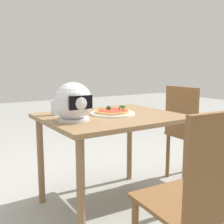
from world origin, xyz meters
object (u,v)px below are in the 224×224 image
(dining_table, at_px, (111,128))
(motorcycle_helmet, at_px, (73,102))
(chair_far, at_px, (201,197))
(drinking_glass, at_px, (56,107))
(pizza, at_px, (113,111))
(chair_side, at_px, (188,129))

(dining_table, distance_m, motorcycle_helmet, 0.40)
(motorcycle_helmet, bearing_deg, chair_far, 101.61)
(dining_table, relative_size, drinking_glass, 8.87)
(drinking_glass, relative_size, chair_far, 0.12)
(pizza, relative_size, motorcycle_helmet, 1.06)
(motorcycle_helmet, distance_m, chair_side, 1.23)
(chair_side, bearing_deg, chair_far, 44.16)
(chair_far, bearing_deg, dining_table, -98.48)
(chair_side, xyz_separation_m, chair_far, (1.00, 0.97, 0.00))
(dining_table, height_order, chair_far, chair_far)
(pizza, distance_m, chair_far, 1.02)
(dining_table, relative_size, pizza, 3.66)
(chair_far, bearing_deg, chair_side, -135.84)
(pizza, relative_size, chair_side, 0.30)
(motorcycle_helmet, relative_size, chair_far, 0.28)
(motorcycle_helmet, xyz_separation_m, chair_far, (-0.19, 0.90, -0.33))
(dining_table, height_order, motorcycle_helmet, motorcycle_helmet)
(chair_side, height_order, chair_far, same)
(dining_table, xyz_separation_m, drinking_glass, (0.34, -0.23, 0.15))
(pizza, distance_m, chair_side, 0.85)
(dining_table, bearing_deg, motorcycle_helmet, 8.20)
(pizza, bearing_deg, chair_side, 179.12)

